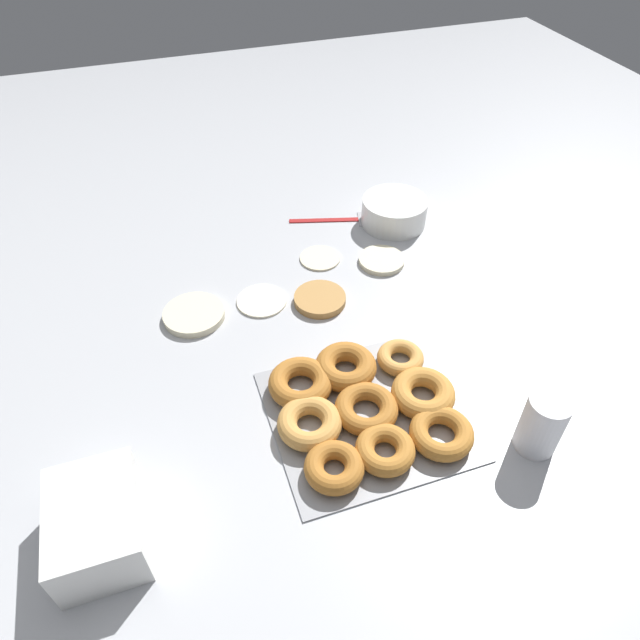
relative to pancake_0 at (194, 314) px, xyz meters
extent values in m
plane|color=#B2B5BA|center=(0.20, -0.05, -0.01)|extent=(3.00, 3.00, 0.00)
cylinder|color=beige|center=(0.00, 0.00, 0.00)|extent=(0.12, 0.12, 0.01)
cylinder|color=#B27F42|center=(0.25, -0.04, 0.00)|extent=(0.10, 0.10, 0.02)
cylinder|color=beige|center=(0.29, 0.10, 0.00)|extent=(0.09, 0.09, 0.01)
cylinder|color=beige|center=(0.41, 0.04, 0.00)|extent=(0.10, 0.10, 0.01)
cylinder|color=silver|center=(0.14, 0.00, 0.00)|extent=(0.10, 0.10, 0.01)
cube|color=#93969B|center=(0.23, -0.33, 0.00)|extent=(0.31, 0.29, 0.01)
torus|color=#AD6B28|center=(0.14, -0.41, 0.01)|extent=(0.09, 0.09, 0.03)
torus|color=#B7752D|center=(0.22, -0.41, 0.01)|extent=(0.09, 0.09, 0.03)
torus|color=#B7752D|center=(0.32, -0.41, 0.01)|extent=(0.10, 0.10, 0.03)
torus|color=#D19347|center=(0.13, -0.33, 0.01)|extent=(0.10, 0.10, 0.03)
torus|color=#AD6B28|center=(0.23, -0.33, 0.01)|extent=(0.10, 0.10, 0.03)
torus|color=#C68438|center=(0.33, -0.33, 0.02)|extent=(0.11, 0.11, 0.03)
torus|color=#AD6B28|center=(0.14, -0.24, 0.02)|extent=(0.11, 0.11, 0.03)
torus|color=#AD6B28|center=(0.23, -0.23, 0.02)|extent=(0.11, 0.11, 0.04)
torus|color=#D19347|center=(0.33, -0.24, 0.01)|extent=(0.08, 0.08, 0.02)
cylinder|color=white|center=(0.50, 0.17, 0.02)|extent=(0.15, 0.15, 0.06)
cube|color=white|center=(-0.19, -0.41, 0.00)|extent=(0.12, 0.16, 0.02)
cube|color=white|center=(-0.19, -0.41, 0.03)|extent=(0.12, 0.16, 0.02)
cube|color=white|center=(-0.19, -0.41, 0.05)|extent=(0.12, 0.16, 0.02)
cube|color=white|center=(-0.19, -0.41, 0.07)|extent=(0.12, 0.16, 0.02)
cylinder|color=white|center=(0.46, -0.46, 0.05)|extent=(0.06, 0.06, 0.11)
cube|color=maroon|center=(0.35, 0.23, 0.00)|extent=(0.16, 0.06, 0.01)
cube|color=#A8A8AD|center=(0.49, 0.19, 0.00)|extent=(0.15, 0.09, 0.01)
camera|label=1|loc=(-0.03, -0.84, 0.75)|focal=32.00mm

